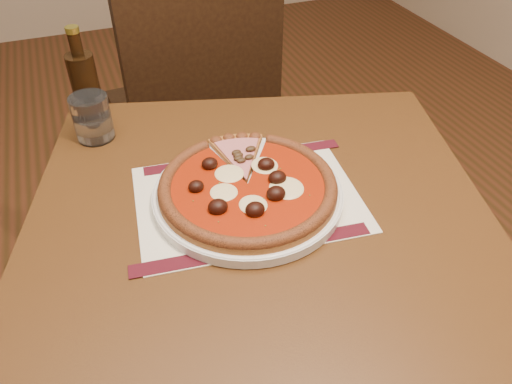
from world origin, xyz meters
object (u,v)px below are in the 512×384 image
chair_far (196,102)px  plate (248,194)px  water_glass (92,118)px  pizza (248,186)px  table (260,253)px  bottle (85,82)px

chair_far → plate: size_ratio=2.86×
chair_far → plate: (-0.09, -0.72, 0.21)m
plate → water_glass: (-0.23, 0.30, 0.04)m
plate → pizza: 0.02m
plate → table: bearing=-79.7°
chair_far → water_glass: size_ratio=10.25×
table → chair_far: (0.08, 0.76, -0.10)m
bottle → water_glass: bearing=-91.5°
water_glass → table: bearing=-55.4°
bottle → table: bearing=-62.4°
table → water_glass: 0.44m
plate → pizza: size_ratio=1.07×
chair_far → pizza: bearing=78.3°
plate → water_glass: bearing=127.2°
chair_far → water_glass: chair_far is taller
table → water_glass: (-0.23, 0.34, 0.15)m
pizza → bottle: bearing=119.1°
chair_far → pizza: chair_far is taller
pizza → chair_far: bearing=82.9°
water_glass → bottle: (0.00, 0.10, 0.03)m
table → bottle: size_ratio=5.03×
chair_far → plate: 0.75m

